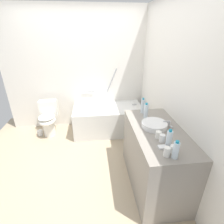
% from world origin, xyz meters
% --- Properties ---
extents(ground_plane, '(3.77, 3.77, 0.00)m').
position_xyz_m(ground_plane, '(0.00, 0.00, 0.00)').
color(ground_plane, tan).
extents(wall_back_tiled, '(3.16, 0.10, 2.53)m').
position_xyz_m(wall_back_tiled, '(0.00, 1.43, 1.26)').
color(wall_back_tiled, white).
rests_on(wall_back_tiled, ground_plane).
extents(wall_right_mirror, '(0.10, 3.17, 2.53)m').
position_xyz_m(wall_right_mirror, '(1.43, 0.00, 1.26)').
color(wall_right_mirror, white).
rests_on(wall_right_mirror, ground_plane).
extents(bathtub, '(1.47, 0.76, 1.32)m').
position_xyz_m(bathtub, '(0.56, 1.00, 0.31)').
color(bathtub, silver).
rests_on(bathtub, ground_plane).
extents(toilet, '(0.35, 0.51, 0.73)m').
position_xyz_m(toilet, '(-0.71, 1.01, 0.37)').
color(toilet, white).
rests_on(toilet, ground_plane).
extents(vanity_counter, '(0.64, 1.28, 0.89)m').
position_xyz_m(vanity_counter, '(1.06, -0.52, 0.45)').
color(vanity_counter, gray).
rests_on(vanity_counter, ground_plane).
extents(sink_basin, '(0.33, 0.33, 0.07)m').
position_xyz_m(sink_basin, '(1.03, -0.45, 0.93)').
color(sink_basin, white).
rests_on(sink_basin, vanity_counter).
extents(sink_faucet, '(0.10, 0.15, 0.08)m').
position_xyz_m(sink_faucet, '(1.23, -0.45, 0.93)').
color(sink_faucet, silver).
rests_on(sink_faucet, vanity_counter).
extents(water_bottle_0, '(0.06, 0.06, 0.20)m').
position_xyz_m(water_bottle_0, '(1.03, -1.05, 0.99)').
color(water_bottle_0, silver).
rests_on(water_bottle_0, vanity_counter).
extents(water_bottle_1, '(0.06, 0.06, 0.23)m').
position_xyz_m(water_bottle_1, '(1.00, -0.16, 1.00)').
color(water_bottle_1, silver).
rests_on(water_bottle_1, vanity_counter).
extents(water_bottle_2, '(0.06, 0.06, 0.24)m').
position_xyz_m(water_bottle_2, '(1.00, -0.00, 1.01)').
color(water_bottle_2, silver).
rests_on(water_bottle_2, vanity_counter).
extents(water_bottle_3, '(0.07, 0.07, 0.20)m').
position_xyz_m(water_bottle_3, '(1.05, -0.84, 0.98)').
color(water_bottle_3, silver).
rests_on(water_bottle_3, vanity_counter).
extents(drinking_glass_0, '(0.07, 0.07, 0.08)m').
position_xyz_m(drinking_glass_0, '(1.05, -0.97, 0.93)').
color(drinking_glass_0, white).
rests_on(drinking_glass_0, vanity_counter).
extents(drinking_glass_1, '(0.07, 0.07, 0.09)m').
position_xyz_m(drinking_glass_1, '(0.99, -0.70, 0.94)').
color(drinking_glass_1, white).
rests_on(drinking_glass_1, vanity_counter).
extents(drinking_glass_2, '(0.06, 0.06, 0.09)m').
position_xyz_m(drinking_glass_2, '(1.01, -0.77, 0.94)').
color(drinking_glass_2, white).
rests_on(drinking_glass_2, vanity_counter).
extents(drinking_glass_3, '(0.06, 0.06, 0.10)m').
position_xyz_m(drinking_glass_3, '(0.96, -1.02, 0.94)').
color(drinking_glass_3, white).
rests_on(drinking_glass_3, vanity_counter).
extents(soap_dish, '(0.09, 0.06, 0.02)m').
position_xyz_m(soap_dish, '(0.97, -0.89, 0.90)').
color(soap_dish, white).
rests_on(soap_dish, vanity_counter).
extents(toilet_paper_roll, '(0.11, 0.11, 0.11)m').
position_xyz_m(toilet_paper_roll, '(-0.92, 0.99, 0.05)').
color(toilet_paper_roll, white).
rests_on(toilet_paper_roll, ground_plane).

